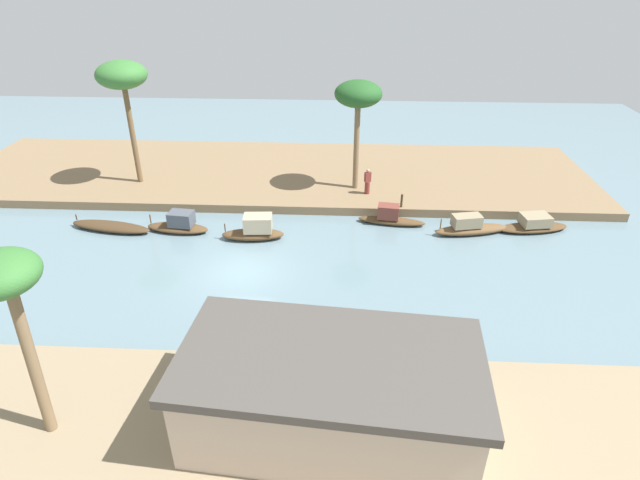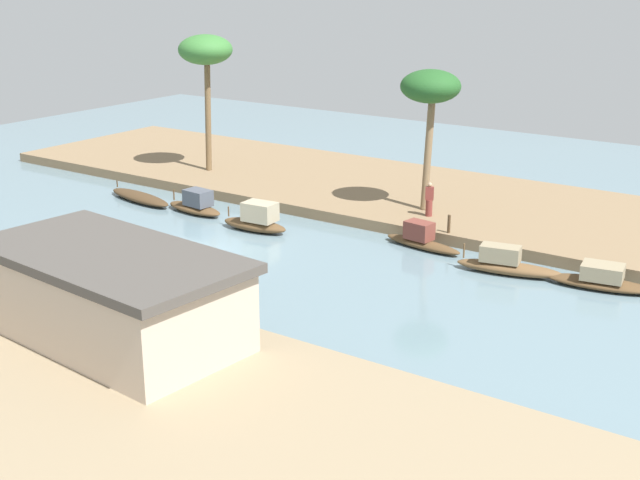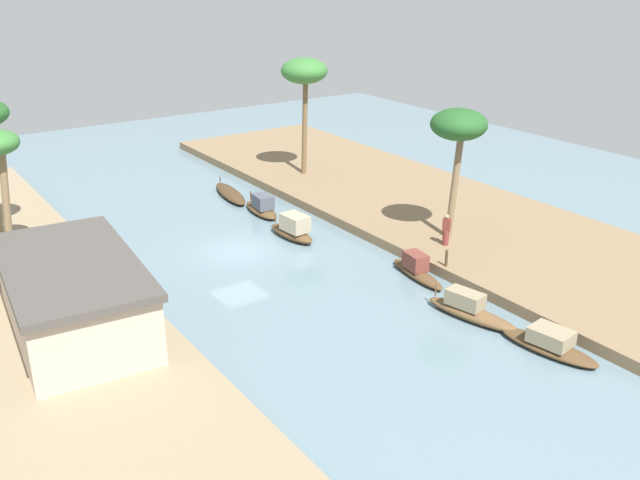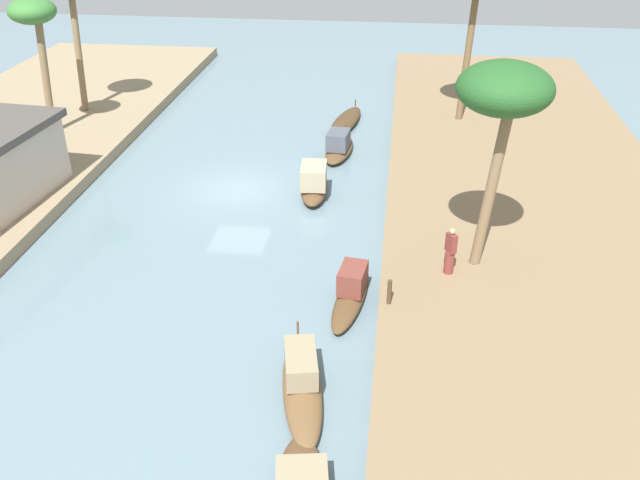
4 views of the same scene
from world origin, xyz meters
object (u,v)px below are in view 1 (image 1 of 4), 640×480
at_px(sampan_downstream_large, 179,225).
at_px(sampan_with_tall_canopy, 470,227).
at_px(sampan_midstream, 390,218).
at_px(person_on_near_bank, 367,183).
at_px(palm_tree_left_far, 122,77).
at_px(mooring_post, 402,201).
at_px(sampan_with_red_awning, 111,227).
at_px(sampan_near_left_bank, 534,225).
at_px(palm_tree_right_short, 3,284).
at_px(riverside_building, 330,391).
at_px(palm_tree_left_near, 358,96).
at_px(sampan_foreground, 255,230).

height_order(sampan_downstream_large, sampan_with_tall_canopy, sampan_downstream_large).
height_order(sampan_midstream, person_on_near_bank, person_on_near_bank).
bearing_deg(sampan_midstream, palm_tree_left_far, -7.19).
bearing_deg(mooring_post, sampan_with_red_awning, 9.42).
distance_m(sampan_near_left_bank, palm_tree_left_far, 26.20).
bearing_deg(mooring_post, palm_tree_right_short, 52.82).
relative_size(sampan_with_red_awning, riverside_building, 0.52).
relative_size(sampan_with_red_awning, mooring_post, 6.00).
xyz_separation_m(sampan_with_tall_canopy, riverside_building, (7.55, 14.38, 1.62)).
bearing_deg(palm_tree_right_short, sampan_with_red_awning, -73.84).
height_order(sampan_downstream_large, riverside_building, riverside_building).
bearing_deg(palm_tree_left_near, sampan_midstream, 115.73).
distance_m(person_on_near_bank, palm_tree_left_near, 5.33).
height_order(sampan_near_left_bank, palm_tree_left_near, palm_tree_left_near).
relative_size(sampan_midstream, palm_tree_left_near, 0.59).
bearing_deg(person_on_near_bank, sampan_with_red_awning, -12.39).
distance_m(sampan_downstream_large, sampan_with_tall_canopy, 16.68).
xyz_separation_m(palm_tree_left_near, riverside_building, (1.03, 19.61, -4.40)).
xyz_separation_m(sampan_foreground, sampan_midstream, (-7.69, -2.20, -0.15)).
bearing_deg(palm_tree_left_far, palm_tree_left_near, 179.22).
relative_size(sampan_foreground, sampan_midstream, 0.88).
distance_m(sampan_with_tall_canopy, person_on_near_bank, 7.13).
height_order(sampan_with_tall_canopy, palm_tree_left_far, palm_tree_left_far).
bearing_deg(sampan_foreground, mooring_post, -162.08).
distance_m(sampan_foreground, person_on_near_bank, 8.35).
bearing_deg(sampan_midstream, palm_tree_left_near, -56.42).
relative_size(person_on_near_bank, palm_tree_left_far, 0.21).
xyz_separation_m(sampan_with_tall_canopy, mooring_post, (3.74, -2.19, 0.54)).
bearing_deg(palm_tree_right_short, mooring_post, -127.18).
bearing_deg(riverside_building, sampan_foreground, -65.61).
height_order(sampan_midstream, sampan_with_tall_canopy, sampan_midstream).
distance_m(sampan_midstream, palm_tree_right_short, 20.66).
relative_size(sampan_with_tall_canopy, person_on_near_bank, 2.68).
distance_m(person_on_near_bank, riverside_building, 18.57).
relative_size(sampan_foreground, sampan_with_red_awning, 0.70).
height_order(sampan_foreground, palm_tree_left_far, palm_tree_left_far).
bearing_deg(sampan_near_left_bank, sampan_with_tall_canopy, -0.83).
bearing_deg(sampan_near_left_bank, sampan_downstream_large, -6.04).
bearing_deg(sampan_midstream, person_on_near_bank, -59.66).
relative_size(sampan_foreground, mooring_post, 4.22).
bearing_deg(palm_tree_left_near, riverside_building, 87.00).
distance_m(sampan_downstream_large, person_on_near_bank, 11.90).
height_order(sampan_with_tall_canopy, person_on_near_bank, person_on_near_bank).
xyz_separation_m(sampan_foreground, riverside_building, (-4.61, 13.15, 1.48)).
bearing_deg(riverside_building, palm_tree_right_short, 7.52).
xyz_separation_m(sampan_downstream_large, sampan_with_red_awning, (4.03, 0.03, -0.22)).
height_order(sampan_midstream, riverside_building, riverside_building).
distance_m(sampan_foreground, sampan_downstream_large, 4.55).
bearing_deg(sampan_near_left_bank, palm_tree_left_far, -20.37).
height_order(sampan_downstream_large, palm_tree_right_short, palm_tree_right_short).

